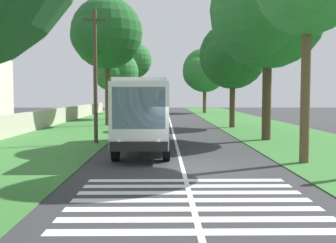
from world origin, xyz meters
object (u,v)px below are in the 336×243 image
object	(u,v)px
trailing_car_0	(151,117)
roadside_tree_left_1	(106,35)
roadside_tree_right_1	(203,71)
roadside_tree_right_3	(231,57)
trailing_car_1	(156,114)
roadside_tree_right_2	(265,13)
utility_pole	(95,75)
coach_bus	(145,110)
roadside_tree_left_2	(116,74)
roadside_tree_left_3	(132,61)

from	to	relation	value
trailing_car_0	roadside_tree_left_1	size ratio (longest dim) A/B	0.35
roadside_tree_right_1	roadside_tree_right_3	bearing A→B (deg)	179.14
trailing_car_1	roadside_tree_right_2	world-z (taller)	roadside_tree_right_2
utility_pole	coach_bus	bearing A→B (deg)	-130.92
roadside_tree_left_2	roadside_tree_right_1	bearing A→B (deg)	-35.72
roadside_tree_left_1	trailing_car_1	bearing A→B (deg)	-25.70
roadside_tree_right_2	roadside_tree_left_3	bearing A→B (deg)	15.88
roadside_tree_right_2	trailing_car_1	bearing A→B (deg)	17.67
trailing_car_0	roadside_tree_right_1	distance (m)	26.01
roadside_tree_left_1	roadside_tree_left_2	bearing A→B (deg)	0.98
roadside_tree_left_2	roadside_tree_right_1	distance (m)	21.11
roadside_tree_right_2	roadside_tree_right_3	world-z (taller)	roadside_tree_right_2
coach_bus	roadside_tree_left_3	distance (m)	45.46
coach_bus	roadside_tree_right_2	size ratio (longest dim) A/B	0.92
trailing_car_0	trailing_car_1	world-z (taller)	same
trailing_car_1	roadside_tree_left_3	size ratio (longest dim) A/B	0.37
coach_bus	roadside_tree_left_1	bearing A→B (deg)	14.43
roadside_tree_right_1	roadside_tree_right_2	size ratio (longest dim) A/B	0.87
roadside_tree_right_3	roadside_tree_right_2	bearing A→B (deg)	-177.74
trailing_car_1	utility_pole	bearing A→B (deg)	172.43
trailing_car_0	utility_pole	bearing A→B (deg)	170.96
trailing_car_0	roadside_tree_right_2	distance (m)	19.74
trailing_car_1	roadside_tree_left_1	world-z (taller)	roadside_tree_left_1
trailing_car_1	roadside_tree_left_1	xyz separation A→B (m)	(-9.80, 4.72, 8.05)
trailing_car_1	roadside_tree_left_3	distance (m)	19.48
trailing_car_0	roadside_tree_left_2	xyz separation A→B (m)	(6.92, 4.48, 4.92)
roadside_tree_right_3	coach_bus	bearing A→B (deg)	154.23
roadside_tree_right_1	utility_pole	world-z (taller)	roadside_tree_right_1
roadside_tree_right_1	roadside_tree_right_3	world-z (taller)	roadside_tree_right_1
trailing_car_0	roadside_tree_left_1	world-z (taller)	roadside_tree_left_1
roadside_tree_left_3	roadside_tree_left_2	bearing A→B (deg)	177.51
roadside_tree_left_2	roadside_tree_right_2	size ratio (longest dim) A/B	0.68
roadside_tree_left_3	roadside_tree_right_1	world-z (taller)	roadside_tree_left_3
roadside_tree_left_2	coach_bus	bearing A→B (deg)	-170.34
coach_bus	roadside_tree_right_3	size ratio (longest dim) A/B	1.17
roadside_tree_left_2	roadside_tree_right_2	xyz separation A→B (m)	(-23.40, -12.27, 2.65)
coach_bus	roadside_tree_left_3	xyz separation A→B (m)	(44.84, 3.97, 6.32)
coach_bus	roadside_tree_left_2	bearing A→B (deg)	9.66
roadside_tree_right_3	utility_pole	xyz separation A→B (m)	(-12.08, 10.26, -2.17)
utility_pole	trailing_car_1	bearing A→B (deg)	-7.57
trailing_car_1	roadside_tree_left_2	bearing A→B (deg)	87.19
coach_bus	roadside_tree_right_3	bearing A→B (deg)	-25.77
trailing_car_0	roadside_tree_left_3	bearing A→B (deg)	8.83
roadside_tree_left_3	roadside_tree_right_3	world-z (taller)	roadside_tree_left_3
roadside_tree_left_2	roadside_tree_right_2	bearing A→B (deg)	-152.33
coach_bus	utility_pole	world-z (taller)	utility_pole
trailing_car_0	roadside_tree_right_3	xyz separation A→B (m)	(-6.02, -7.38, 5.72)
roadside_tree_left_2	roadside_tree_right_1	world-z (taller)	roadside_tree_right_1
roadside_tree_right_2	roadside_tree_left_1	bearing A→B (deg)	42.18
roadside_tree_right_1	utility_pole	bearing A→B (deg)	165.74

